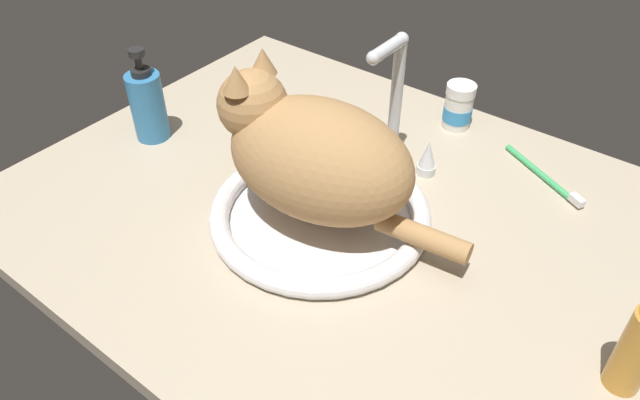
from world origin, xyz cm
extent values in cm
cube|color=#B7A88E|center=(0.00, 0.00, 1.50)|extent=(102.54, 79.94, 3.00)
torus|color=white|center=(-0.61, -4.33, 4.53)|extent=(33.87, 33.87, 3.05)
cylinder|color=white|center=(-0.61, -4.33, 3.30)|extent=(29.30, 29.30, 0.60)
cylinder|color=silver|center=(-0.61, 16.04, 4.19)|extent=(4.00, 4.00, 2.38)
cylinder|color=silver|center=(-0.61, 16.04, 15.30)|extent=(2.00, 2.00, 19.84)
sphere|color=silver|center=(-0.61, 16.04, 25.22)|extent=(2.20, 2.20, 2.20)
cylinder|color=silver|center=(-0.61, 12.14, 25.22)|extent=(2.00, 7.81, 2.00)
sphere|color=silver|center=(-0.61, 8.24, 25.22)|extent=(2.10, 2.10, 2.10)
cylinder|color=silver|center=(-7.58, 16.04, 3.80)|extent=(3.20, 3.20, 1.60)
cone|color=silver|center=(-7.58, 16.04, 6.99)|extent=(2.88, 2.88, 4.78)
cylinder|color=silver|center=(6.35, 16.04, 3.80)|extent=(3.20, 3.20, 1.60)
cone|color=silver|center=(6.35, 16.04, 6.99)|extent=(2.88, 2.88, 4.78)
ellipsoid|color=tan|center=(-0.61, -4.33, 14.50)|extent=(30.20, 21.97, 16.89)
sphere|color=tan|center=(-11.88, -5.53, 19.97)|extent=(10.38, 10.38, 10.38)
cone|color=tan|center=(-11.55, -8.63, 25.55)|extent=(3.94, 3.94, 3.89)
cone|color=tan|center=(-12.21, -2.44, 25.55)|extent=(3.94, 3.94, 3.89)
ellipsoid|color=silver|center=(-15.75, -5.94, 18.93)|extent=(3.56, 4.67, 3.32)
ellipsoid|color=silver|center=(-10.47, -5.38, 13.65)|extent=(9.00, 11.27, 9.29)
cylinder|color=tan|center=(15.97, -2.55, 7.65)|extent=(13.78, 4.62, 3.20)
cylinder|color=teal|center=(-38.96, -4.50, 9.20)|extent=(6.08, 6.08, 12.40)
cylinder|color=black|center=(-38.96, -4.50, 16.00)|extent=(3.35, 3.35, 1.20)
cylinder|color=black|center=(-38.96, -4.50, 17.82)|extent=(1.22, 1.22, 2.44)
cylinder|color=black|center=(-38.96, -4.50, 19.64)|extent=(2.74, 2.74, 1.20)
cylinder|color=white|center=(3.53, 32.26, 6.39)|extent=(5.14, 5.14, 6.77)
cylinder|color=#338CD1|center=(3.53, 32.26, 5.84)|extent=(5.29, 5.29, 2.71)
cylinder|color=white|center=(3.53, 32.26, 10.72)|extent=(5.39, 5.39, 1.90)
cylinder|color=gold|center=(44.75, -5.65, 8.96)|extent=(4.19, 4.19, 11.92)
cylinder|color=#3FB266|center=(21.44, 27.36, 3.50)|extent=(14.33, 8.31, 1.00)
cube|color=white|center=(29.51, 23.04, 4.10)|extent=(2.86, 2.29, 1.20)
camera|label=1|loc=(40.92, -58.63, 64.43)|focal=33.41mm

